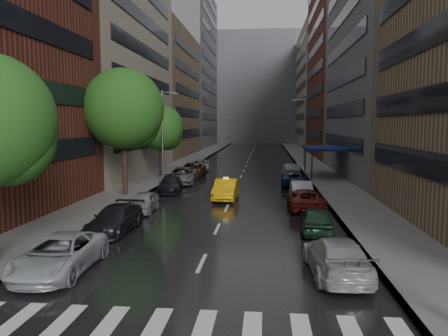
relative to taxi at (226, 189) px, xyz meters
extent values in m
plane|color=gray|center=(0.36, -19.45, -0.79)|extent=(220.00, 220.00, 0.00)
cube|color=black|center=(0.36, 30.55, -0.78)|extent=(14.00, 140.00, 0.01)
cube|color=gray|center=(-8.64, 30.55, -0.71)|extent=(4.00, 140.00, 0.15)
cube|color=gray|center=(9.36, 30.55, -0.71)|extent=(4.00, 140.00, 0.15)
cube|color=silver|center=(-4.34, -21.45, -0.77)|extent=(0.55, 2.80, 0.01)
cube|color=silver|center=(-2.94, -21.45, -0.77)|extent=(0.55, 2.80, 0.01)
cube|color=silver|center=(-1.54, -21.45, -0.77)|extent=(0.55, 2.80, 0.01)
cube|color=silver|center=(-0.14, -21.45, -0.77)|extent=(0.55, 2.80, 0.01)
cube|color=silver|center=(1.26, -21.45, -0.77)|extent=(0.55, 2.80, 0.01)
cube|color=silver|center=(2.66, -21.45, -0.77)|extent=(0.55, 2.80, 0.01)
cube|color=silver|center=(4.06, -21.45, -0.77)|extent=(0.55, 2.80, 0.01)
cube|color=gray|center=(-14.64, 16.55, 16.21)|extent=(8.00, 28.00, 34.00)
cube|color=#937A5B|center=(-14.64, 44.55, 10.21)|extent=(8.00, 28.00, 22.00)
cube|color=slate|center=(-14.64, 74.55, 18.21)|extent=(8.00, 32.00, 38.00)
cube|color=slate|center=(15.36, 16.55, 11.21)|extent=(8.00, 28.00, 24.00)
cube|color=maroon|center=(15.36, 44.55, 17.21)|extent=(8.00, 28.00, 36.00)
cube|color=gray|center=(15.36, 74.55, 13.21)|extent=(8.00, 32.00, 28.00)
cube|color=slate|center=(0.36, 98.55, 15.21)|extent=(40.00, 14.00, 32.00)
cylinder|color=#382619|center=(-8.24, 0.83, 2.02)|extent=(0.40, 0.40, 5.61)
sphere|color=#1E5116|center=(-8.24, 0.83, 6.23)|extent=(6.41, 6.41, 6.41)
cylinder|color=#382619|center=(-8.24, 13.05, 1.37)|extent=(0.40, 0.40, 4.32)
sphere|color=#1E5116|center=(-8.24, 13.05, 4.62)|extent=(4.94, 4.94, 4.94)
imported|color=#EDA80C|center=(0.00, 0.00, 0.00)|extent=(1.80, 4.82, 1.57)
imported|color=#B8BBC3|center=(-5.04, -17.13, -0.06)|extent=(2.52, 5.30, 1.46)
imported|color=black|center=(-5.04, -10.64, -0.08)|extent=(2.21, 4.98, 1.42)
imported|color=gray|center=(-5.04, -5.23, -0.12)|extent=(1.75, 4.00, 1.34)
imported|color=black|center=(-5.04, 3.03, -0.11)|extent=(2.35, 4.83, 1.35)
imported|color=slate|center=(-5.04, 8.46, 0.01)|extent=(2.98, 5.88, 1.59)
imported|color=#632613|center=(-5.04, 13.99, -0.02)|extent=(2.71, 5.59, 1.53)
imported|color=#B9BEC3|center=(-5.04, 20.38, -0.11)|extent=(2.74, 5.09, 1.36)
imported|color=#A0A1A5|center=(5.76, -16.44, -0.04)|extent=(2.35, 5.23, 1.49)
imported|color=black|center=(5.76, -9.89, -0.07)|extent=(1.99, 4.34, 1.44)
imported|color=#4C110F|center=(5.76, -3.58, -0.07)|extent=(2.40, 5.17, 1.44)
imported|color=#9C9DA2|center=(5.76, 0.80, -0.05)|extent=(1.56, 4.45, 1.47)
imported|color=#0D1741|center=(5.76, 7.84, -0.10)|extent=(2.72, 5.14, 1.38)
imported|color=gray|center=(5.76, 14.88, -0.05)|extent=(1.98, 4.60, 1.47)
cylinder|color=gray|center=(-7.44, 10.55, 3.86)|extent=(0.18, 0.18, 9.00)
cube|color=gray|center=(-6.04, 10.55, 8.06)|extent=(0.50, 0.22, 0.16)
cylinder|color=gray|center=(8.16, 25.55, 3.86)|extent=(0.18, 0.18, 9.00)
cube|color=gray|center=(6.76, 25.55, 8.06)|extent=(0.50, 0.22, 0.16)
cube|color=navy|center=(9.36, 15.55, 2.36)|extent=(4.00, 8.00, 0.25)
cylinder|color=black|center=(7.76, 11.75, 0.86)|extent=(0.12, 0.12, 3.00)
cylinder|color=black|center=(7.76, 19.35, 0.86)|extent=(0.12, 0.12, 3.00)
camera|label=1|loc=(2.97, -33.14, 5.08)|focal=35.00mm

